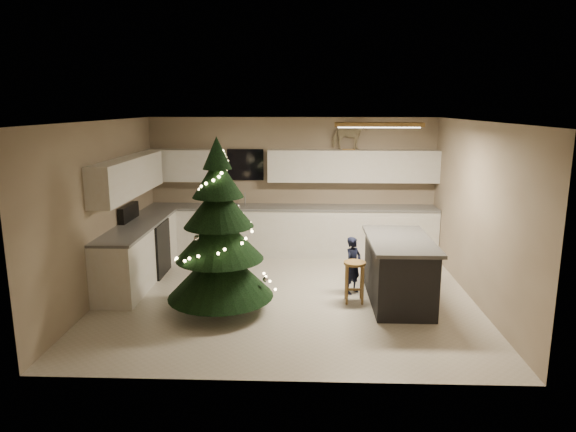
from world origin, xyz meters
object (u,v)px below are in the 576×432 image
at_px(island, 399,270).
at_px(rocking_horse, 349,135).
at_px(christmas_tree, 219,242).
at_px(toddler, 353,265).
at_px(bar_stool, 355,272).

bearing_deg(island, rocking_horse, 102.52).
relative_size(christmas_tree, toddler, 2.76).
xyz_separation_m(island, toddler, (-0.63, 0.34, -0.04)).
distance_m(bar_stool, toddler, 0.37).
bearing_deg(bar_stool, christmas_tree, -168.02).
relative_size(island, christmas_tree, 0.70).
relative_size(island, rocking_horse, 2.78).
height_order(christmas_tree, toddler, christmas_tree).
distance_m(island, bar_stool, 0.64).
bearing_deg(rocking_horse, christmas_tree, 143.16).
xyz_separation_m(bar_stool, toddler, (0.01, 0.37, -0.02)).
relative_size(bar_stool, rocking_horse, 0.99).
height_order(island, bar_stool, island).
bearing_deg(toddler, christmas_tree, 154.75).
bearing_deg(toddler, island, -75.72).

